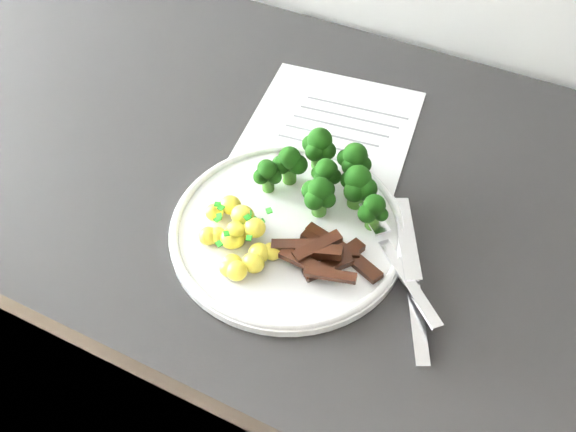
% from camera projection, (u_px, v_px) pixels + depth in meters
% --- Properties ---
extents(counter, '(2.45, 0.61, 0.92)m').
position_uv_depth(counter, '(371.00, 388.00, 1.09)').
color(counter, black).
rests_on(counter, ground).
extents(recipe_paper, '(0.25, 0.32, 0.00)m').
position_uv_depth(recipe_paper, '(322.00, 147.00, 0.81)').
color(recipe_paper, white).
rests_on(recipe_paper, counter).
extents(plate, '(0.26, 0.26, 0.02)m').
position_uv_depth(plate, '(288.00, 229.00, 0.72)').
color(plate, white).
rests_on(plate, counter).
extents(broccoli, '(0.16, 0.10, 0.06)m').
position_uv_depth(broccoli, '(329.00, 174.00, 0.72)').
color(broccoli, '#366D1D').
rests_on(broccoli, plate).
extents(potatoes, '(0.10, 0.10, 0.04)m').
position_uv_depth(potatoes, '(238.00, 237.00, 0.69)').
color(potatoes, yellow).
rests_on(potatoes, plate).
extents(beef_strips, '(0.12, 0.07, 0.03)m').
position_uv_depth(beef_strips, '(327.00, 255.00, 0.68)').
color(beef_strips, black).
rests_on(beef_strips, plate).
extents(fork, '(0.14, 0.14, 0.02)m').
position_uv_depth(fork, '(398.00, 262.00, 0.67)').
color(fork, silver).
rests_on(fork, plate).
extents(knife, '(0.11, 0.20, 0.02)m').
position_uv_depth(knife, '(414.00, 296.00, 0.66)').
color(knife, silver).
rests_on(knife, plate).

